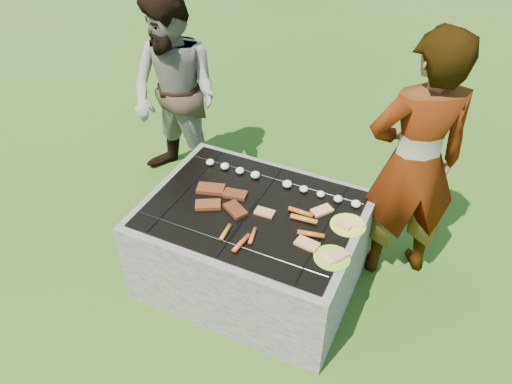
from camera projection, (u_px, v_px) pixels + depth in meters
lawn at (253, 277)px, 3.36m from camera, size 60.00×60.00×0.00m
fire_pit at (253, 247)px, 3.18m from camera, size 1.30×1.00×0.62m
mushrooms at (278, 182)px, 3.15m from camera, size 1.06×0.06×0.04m
pork_slabs at (221, 198)px, 3.03m from camera, size 0.41×0.29×0.02m
sausages at (280, 228)px, 2.82m from camera, size 0.53×0.47×0.03m
bread_on_grate at (301, 223)px, 2.86m from camera, size 0.45×0.42×0.02m
plate_far at (348, 225)px, 2.86m from camera, size 0.25×0.25×0.03m
plate_near at (332, 258)px, 2.66m from camera, size 0.25×0.25×0.03m
cook at (414, 165)px, 2.93m from camera, size 0.73×0.66×1.68m
bystander at (175, 96)px, 3.74m from camera, size 0.83×0.69×1.54m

